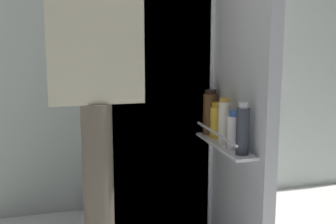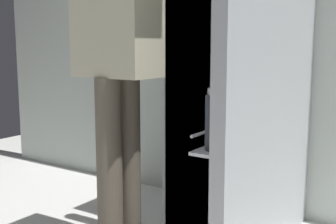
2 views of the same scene
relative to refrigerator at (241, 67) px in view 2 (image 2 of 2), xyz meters
name	(u,v)px [view 2 (image 2 of 2)]	position (x,y,z in m)	size (l,w,h in m)	color
refrigerator	(241,67)	(0.00, 0.00, 0.00)	(0.65, 1.17, 1.76)	silver
person	(119,40)	(-0.36, -0.52, 0.13)	(0.51, 0.70, 1.69)	#665B4C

